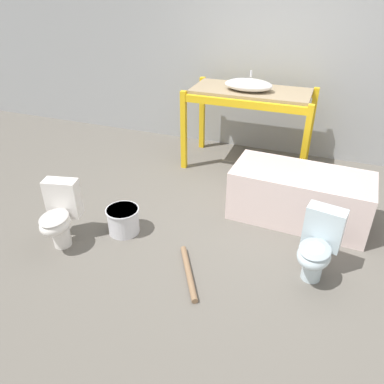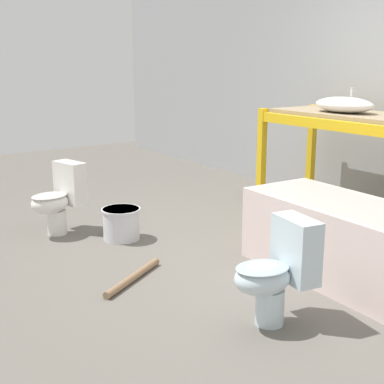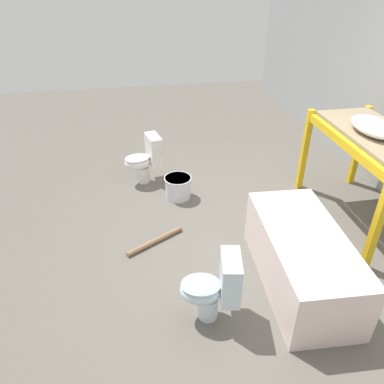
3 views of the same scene
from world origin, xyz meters
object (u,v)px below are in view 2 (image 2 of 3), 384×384
object	(u,v)px
bathtub_main	(340,234)
bucket_white	(121,223)
toilet_near	(277,270)
toilet_far	(59,197)
sink_basin	(344,105)

from	to	relation	value
bathtub_main	bucket_white	distance (m)	1.88
bathtub_main	bucket_white	xyz separation A→B (m)	(-1.64, -0.89, -0.18)
bathtub_main	toilet_near	distance (m)	0.90
toilet_near	toilet_far	xyz separation A→B (m)	(-2.37, -0.39, 0.00)
bucket_white	toilet_near	bearing A→B (deg)	0.64
toilet_far	bucket_white	size ratio (longest dim) A/B	1.87
sink_basin	toilet_far	world-z (taller)	sink_basin
bathtub_main	toilet_near	world-z (taller)	toilet_near
sink_basin	bucket_white	xyz separation A→B (m)	(-0.79, -1.90, -0.98)
sink_basin	toilet_far	xyz separation A→B (m)	(-1.26, -2.27, -0.79)
bathtub_main	toilet_far	bearing A→B (deg)	-146.39
toilet_far	bucket_white	xyz separation A→B (m)	(0.47, 0.37, -0.19)
toilet_near	toilet_far	world-z (taller)	same
sink_basin	toilet_near	size ratio (longest dim) A/B	0.94
bucket_white	sink_basin	bearing A→B (deg)	67.42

